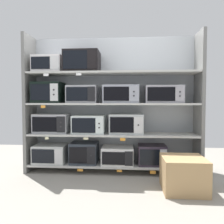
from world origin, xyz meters
name	(u,v)px	position (x,y,z in m)	size (l,w,h in m)	color
ground	(105,199)	(0.00, -1.00, -0.01)	(6.65, 6.00, 0.02)	gray
back_panel	(113,103)	(0.00, 0.24, 1.10)	(2.85, 0.04, 2.20)	#9EA3A8
upright_left	(30,103)	(-1.35, 0.00, 1.10)	(0.05, 0.44, 2.20)	slate
upright_right	(199,104)	(1.35, 0.00, 1.10)	(0.05, 0.44, 2.20)	slate
shelf_0	(112,164)	(0.00, 0.00, 0.12)	(2.65, 0.44, 0.03)	beige
microwave_0	(51,153)	(-1.00, 0.00, 0.28)	(0.52, 0.41, 0.29)	#B6BAB8
microwave_1	(84,153)	(-0.45, 0.00, 0.30)	(0.43, 0.38, 0.33)	#292F38
microwave_2	(118,155)	(0.09, 0.00, 0.27)	(0.50, 0.43, 0.27)	silver
microwave_3	(152,155)	(0.64, 0.00, 0.29)	(0.43, 0.37, 0.31)	#342A38
price_tag_0	(80,170)	(-0.47, -0.22, 0.08)	(0.09, 0.00, 0.04)	orange
price_tag_1	(119,171)	(0.13, -0.22, 0.08)	(0.08, 0.00, 0.03)	orange
price_tag_2	(153,172)	(0.63, -0.22, 0.08)	(0.09, 0.00, 0.05)	orange
shelf_1	(112,134)	(0.00, 0.00, 0.61)	(2.65, 0.44, 0.03)	beige
microwave_4	(52,123)	(-0.98, 0.00, 0.77)	(0.56, 0.35, 0.31)	#A4A4AB
microwave_5	(89,124)	(-0.37, 0.00, 0.76)	(0.51, 0.36, 0.29)	silver
microwave_6	(126,124)	(0.23, 0.00, 0.78)	(0.53, 0.35, 0.31)	#B5BCBC
price_tag_3	(47,138)	(-0.99, -0.22, 0.57)	(0.06, 0.00, 0.04)	beige
price_tag_4	(86,139)	(-0.38, -0.22, 0.57)	(0.07, 0.00, 0.03)	beige
price_tag_5	(123,139)	(0.18, -0.22, 0.56)	(0.08, 0.00, 0.04)	orange
shelf_2	(112,104)	(0.00, 0.00, 1.09)	(2.65, 0.44, 0.03)	beige
microwave_7	(49,93)	(-1.03, 0.00, 1.27)	(0.46, 0.42, 0.33)	black
microwave_8	(83,94)	(-0.47, 0.00, 1.24)	(0.47, 0.38, 0.28)	#9A9AA1
microwave_9	(121,94)	(0.14, 0.00, 1.25)	(0.56, 0.38, 0.28)	#999DAA
microwave_10	(164,94)	(0.81, 0.00, 1.24)	(0.57, 0.36, 0.27)	#9D9AA2
price_tag_6	(43,107)	(-1.04, -0.22, 1.05)	(0.07, 0.00, 0.04)	orange
shelf_3	(112,73)	(0.00, 0.00, 1.58)	(2.65, 0.44, 0.03)	beige
microwave_11	(49,65)	(-1.03, 0.00, 1.73)	(0.47, 0.33, 0.27)	white
microwave_12	(82,62)	(-0.48, 0.00, 1.76)	(0.55, 0.41, 0.34)	black
price_tag_7	(46,75)	(-0.99, -0.22, 1.54)	(0.08, 0.00, 0.04)	white
price_tag_8	(79,74)	(-0.48, -0.22, 1.54)	(0.08, 0.00, 0.04)	white
shipping_carton	(183,174)	(0.96, -0.69, 0.21)	(0.53, 0.53, 0.42)	tan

